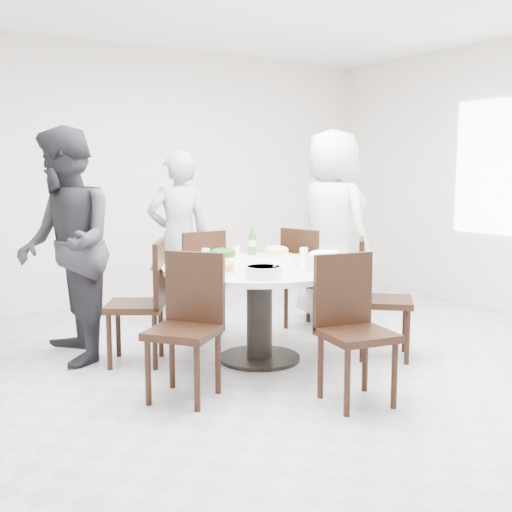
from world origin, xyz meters
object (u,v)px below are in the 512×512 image
diner_middle (179,238)px  diner_left (66,246)px  dining_table (259,313)px  beverage_bottle (252,241)px  chair_n (194,282)px  chair_s (358,331)px  chair_se (385,298)px  chair_ne (312,278)px  soup_bowl (263,272)px  chair_sw (183,328)px  chair_nw (135,303)px  rice_bowl (323,263)px  diner_right (332,226)px

diner_middle → diner_left: 1.43m
dining_table → beverage_bottle: size_ratio=6.41×
chair_n → chair_s: 2.11m
chair_s → chair_se: size_ratio=1.00×
chair_s → diner_left: (-1.30, 1.88, 0.43)m
beverage_bottle → chair_n: bearing=128.1°
dining_table → chair_n: 1.00m
chair_ne → soup_bowl: bearing=115.7°
soup_bowl → chair_sw: bearing=179.5°
diner_middle → chair_sw: bearing=76.6°
diner_left → chair_nw: bearing=59.1°
chair_ne → chair_sw: size_ratio=1.00×
chair_nw → beverage_bottle: size_ratio=4.06×
chair_s → rice_bowl: size_ratio=3.64×
chair_n → rice_bowl: bearing=102.3°
chair_sw → diner_middle: (0.87, 1.89, 0.35)m
chair_se → diner_middle: bearing=67.1°
chair_ne → chair_n: (-1.01, 0.41, 0.00)m
diner_middle → beverage_bottle: size_ratio=7.08×
chair_s → soup_bowl: bearing=123.9°
diner_right → soup_bowl: size_ratio=7.16×
diner_middle → soup_bowl: 1.91m
chair_n → beverage_bottle: bearing=126.5°
dining_table → diner_right: diner_right is taller
chair_s → soup_bowl: size_ratio=3.65×
dining_table → chair_nw: 0.96m
chair_n → chair_sw: size_ratio=1.00×
chair_sw → soup_bowl: chair_sw is taller
chair_ne → rice_bowl: chair_ne is taller
chair_nw → beverage_bottle: (1.13, 0.11, 0.39)m
chair_sw → diner_right: 2.53m
dining_table → diner_right: size_ratio=0.81×
dining_table → soup_bowl: (-0.27, -0.47, 0.42)m
rice_bowl → soup_bowl: 0.55m
beverage_bottle → chair_se: bearing=-59.4°
diner_right → diner_middle: size_ratio=1.12×
chair_ne → chair_sw: same height
dining_table → beverage_bottle: beverage_bottle is taller
chair_n → chair_s: bearing=90.8°
chair_ne → chair_sw: (-1.83, -1.04, 0.00)m
chair_nw → chair_ne: bearing=125.8°
chair_se → rice_bowl: size_ratio=3.64×
chair_sw → diner_middle: 2.11m
chair_se → rice_bowl: (-0.60, 0.04, 0.33)m
diner_left → chair_n: bearing=107.1°
dining_table → chair_sw: size_ratio=1.58×
diner_left → soup_bowl: 1.59m
diner_middle → diner_left: size_ratio=0.91×
chair_ne → diner_left: (-2.22, 0.18, 0.43)m
diner_middle → soup_bowl: size_ratio=6.37×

